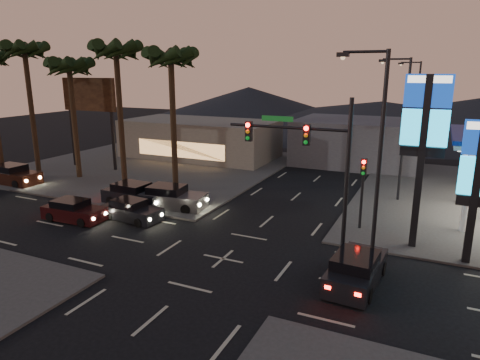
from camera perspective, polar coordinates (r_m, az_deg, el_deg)
The scene contains 24 objects.
ground at distance 21.81m, azimuth -2.28°, elevation -10.45°, with size 140.00×140.00×0.00m, color black.
corner_lot_nw at distance 42.89m, azimuth -11.62°, elevation 1.87°, with size 24.00×24.00×0.12m, color #47443F.
pylon_sign_tall at distance 23.25m, azimuth 23.39°, elevation 6.40°, with size 2.20×0.35×9.00m.
pylon_sign_short at distance 22.61m, azimuth 29.17°, elevation 1.06°, with size 1.60×0.35×7.00m.
traffic_signal_mast at distance 20.65m, azimuth 9.47°, elevation 3.23°, with size 6.10×0.39×8.00m.
pedestal_signal at distance 25.59m, azimuth 16.05°, elevation -0.27°, with size 0.32×0.39×4.30m.
streetlight_near at distance 19.03m, azimuth 17.56°, elevation 3.30°, with size 2.14×0.25×10.00m.
streetlight_mid at distance 31.84m, azimuth 20.77°, elevation 7.28°, with size 2.14×0.25×10.00m.
streetlight_far at distance 45.76m, azimuth 22.22°, elevation 9.05°, with size 2.14×0.25×10.00m.
palm_a at distance 32.56m, azimuth -9.17°, elevation 14.71°, with size 4.41×4.41×10.86m.
palm_b at distance 35.59m, azimuth -16.15°, elevation 15.18°, with size 4.41×4.41×11.46m.
palm_c at distance 39.01m, azimuth -21.76°, elevation 13.02°, with size 4.41×4.41×10.26m.
palm_d at distance 42.76m, azimuth -26.71°, elevation 14.27°, with size 4.41×4.41×11.66m.
billboard at distance 42.64m, azimuth -19.44°, elevation 9.82°, with size 6.00×0.30×8.50m.
building_far_west at distance 46.37m, azimuth -5.34°, elevation 5.48°, with size 16.00×8.00×4.00m, color #726B5B.
building_far_mid at distance 44.69m, azimuth 15.50°, elevation 4.94°, with size 12.00×9.00×4.40m, color #4C4C51.
hill_left at distance 84.96m, azimuth 1.17°, elevation 10.27°, with size 40.00×40.00×6.00m, color black.
hill_center at distance 78.43m, azimuth 18.33°, elevation 8.47°, with size 60.00×60.00×4.00m, color black.
car_lane_a_front at distance 27.79m, azimuth -14.27°, elevation -3.98°, with size 4.13×2.03×1.31m.
car_lane_a_mid at distance 28.81m, azimuth -21.31°, elevation -3.86°, with size 4.13×1.84×1.33m.
car_lane_b_front at distance 29.54m, azimuth -9.26°, elevation -2.36°, with size 4.99×2.52×1.57m.
car_lane_b_mid at distance 30.80m, azimuth -13.90°, elevation -1.94°, with size 4.79×2.18×1.54m.
car_lane_b_rear at distance 40.12m, azimuth -28.08°, elevation 0.58°, with size 4.96×2.17×1.60m.
suv_station at distance 19.80m, azimuth 15.22°, elevation -11.48°, with size 2.18×4.57×1.48m.
Camera 1 is at (9.09, -17.57, 9.17)m, focal length 32.00 mm.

